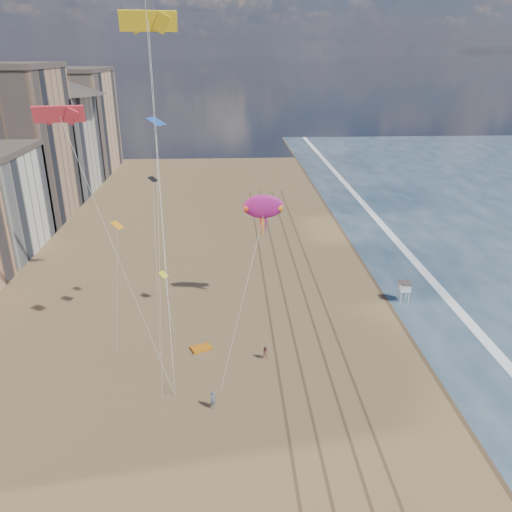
{
  "coord_description": "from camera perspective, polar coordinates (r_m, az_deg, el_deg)",
  "views": [
    {
      "loc": [
        -5.79,
        -25.78,
        30.77
      ],
      "look_at": [
        -3.07,
        26.0,
        9.5
      ],
      "focal_mm": 35.0,
      "sensor_mm": 36.0,
      "label": 1
    }
  ],
  "objects": [
    {
      "name": "show_kite",
      "position": [
        60.45,
        0.84,
        5.63
      ],
      "size": [
        4.97,
        8.97,
        21.58
      ],
      "color": "#A81978",
      "rests_on": "ground"
    },
    {
      "name": "wet_sand",
      "position": [
        76.73,
        16.14,
        -2.27
      ],
      "size": [
        260.0,
        260.0,
        0.0
      ],
      "primitive_type": "plane",
      "color": "#42301E",
      "rests_on": "ground"
    },
    {
      "name": "parafoils",
      "position": [
        52.08,
        -14.5,
        24.38
      ],
      "size": [
        13.03,
        13.45,
        13.46
      ],
      "color": "black",
      "rests_on": "ground"
    },
    {
      "name": "foam",
      "position": [
        78.19,
        19.05,
        -2.17
      ],
      "size": [
        260.0,
        260.0,
        0.0
      ],
      "primitive_type": "plane",
      "color": "white",
      "rests_on": "ground"
    },
    {
      "name": "lifeguard_stand",
      "position": [
        68.54,
        16.64,
        -3.37
      ],
      "size": [
        1.55,
        1.55,
        2.8
      ],
      "color": "silver",
      "rests_on": "ground"
    },
    {
      "name": "grounded_kite",
      "position": [
        56.94,
        -6.28,
        -10.41
      ],
      "size": [
        2.55,
        2.14,
        0.25
      ],
      "primitive_type": "cube",
      "rotation": [
        0.0,
        0.0,
        0.41
      ],
      "color": "orange",
      "rests_on": "ground"
    },
    {
      "name": "kite_flyer_a",
      "position": [
        48.26,
        -4.96,
        -16.04
      ],
      "size": [
        0.77,
        0.76,
        1.8
      ],
      "primitive_type": "imported",
      "rotation": [
        0.0,
        0.0,
        0.75
      ],
      "color": "slate",
      "rests_on": "ground"
    },
    {
      "name": "small_kites",
      "position": [
        55.45,
        -12.38,
        6.47
      ],
      "size": [
        8.36,
        15.36,
        21.66
      ],
      "color": "blue",
      "rests_on": "ground"
    },
    {
      "name": "buildings",
      "position": [
        101.19,
        -26.65,
        10.19
      ],
      "size": [
        34.72,
        131.35,
        29.0
      ],
      "color": "#C6B284",
      "rests_on": "ground"
    },
    {
      "name": "tracks",
      "position": [
        64.24,
        4.86,
        -6.39
      ],
      "size": [
        7.68,
        120.0,
        0.01
      ],
      "color": "brown",
      "rests_on": "ground"
    },
    {
      "name": "kite_flyer_b",
      "position": [
        54.6,
        1.11,
        -11.0
      ],
      "size": [
        0.89,
        0.76,
        1.59
      ],
      "primitive_type": "imported",
      "rotation": [
        0.0,
        0.0,
        -0.23
      ],
      "color": "#925E4A",
      "rests_on": "ground"
    }
  ]
}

